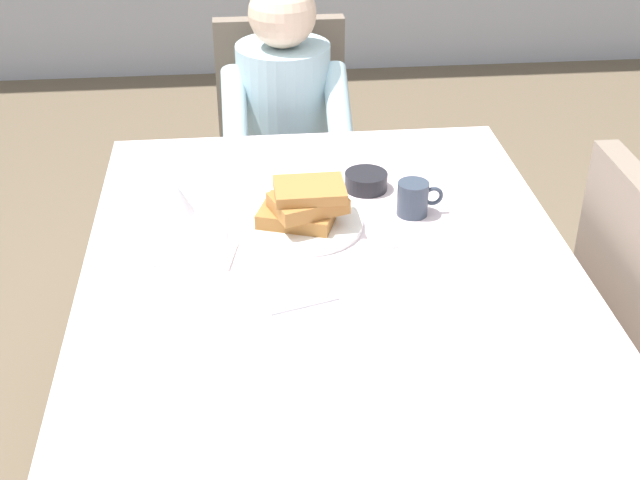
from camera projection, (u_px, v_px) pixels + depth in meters
dining_table_main at (333, 307)px, 1.91m from camera, size 1.12×1.52×0.74m
chair_diner at (283, 140)px, 2.96m from camera, size 0.44×0.45×0.93m
diner_person at (285, 121)px, 2.76m from camera, size 0.40×0.43×1.12m
plate_breakfast at (304, 224)px, 2.03m from camera, size 0.28×0.28×0.02m
breakfast_stack at (304, 204)px, 2.00m from camera, size 0.22×0.19×0.10m
cup_coffee at (414, 198)px, 2.07m from camera, size 0.11×0.08×0.08m
bowl_butter at (366, 181)px, 2.19m from camera, size 0.11×0.11×0.04m
syrup_pitcher at (178, 199)px, 2.08m from camera, size 0.08×0.08×0.07m
fork_left_of_plate at (224, 234)px, 2.00m from camera, size 0.02×0.18×0.00m
knife_right_of_plate at (384, 226)px, 2.03m from camera, size 0.03×0.20×0.00m
spoon_near_edge at (305, 305)px, 1.76m from camera, size 0.15×0.06×0.00m
napkin_folded at (197, 254)px, 1.92m from camera, size 0.19×0.15×0.01m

